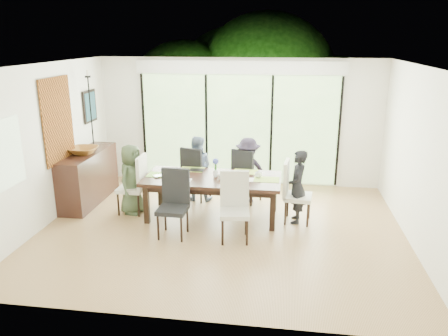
# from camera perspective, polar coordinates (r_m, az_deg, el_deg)

# --- Properties ---
(floor) EXTENTS (6.00, 5.00, 0.01)m
(floor) POSITION_cam_1_polar(r_m,az_deg,el_deg) (7.43, -0.28, -7.99)
(floor) COLOR brown
(floor) RESTS_ON ground
(ceiling) EXTENTS (6.00, 5.00, 0.01)m
(ceiling) POSITION_cam_1_polar(r_m,az_deg,el_deg) (6.76, -0.31, 13.34)
(ceiling) COLOR white
(ceiling) RESTS_ON wall_back
(wall_back) EXTENTS (6.00, 0.02, 2.70)m
(wall_back) POSITION_cam_1_polar(r_m,az_deg,el_deg) (9.40, 1.96, 6.01)
(wall_back) COLOR white
(wall_back) RESTS_ON floor
(wall_front) EXTENTS (6.00, 0.02, 2.70)m
(wall_front) POSITION_cam_1_polar(r_m,az_deg,el_deg) (4.63, -4.87, -5.68)
(wall_front) COLOR silver
(wall_front) RESTS_ON floor
(wall_left) EXTENTS (0.02, 5.00, 2.70)m
(wall_left) POSITION_cam_1_polar(r_m,az_deg,el_deg) (7.98, -22.23, 2.78)
(wall_left) COLOR beige
(wall_left) RESTS_ON floor
(wall_right) EXTENTS (0.02, 5.00, 2.70)m
(wall_right) POSITION_cam_1_polar(r_m,az_deg,el_deg) (7.19, 24.17, 1.11)
(wall_right) COLOR silver
(wall_right) RESTS_ON floor
(glass_doors) EXTENTS (4.20, 0.02, 2.30)m
(glass_doors) POSITION_cam_1_polar(r_m,az_deg,el_deg) (9.39, 1.93, 5.07)
(glass_doors) COLOR #598C3F
(glass_doors) RESTS_ON wall_back
(blinds_header) EXTENTS (4.40, 0.06, 0.28)m
(blinds_header) POSITION_cam_1_polar(r_m,az_deg,el_deg) (9.21, 2.00, 13.00)
(blinds_header) COLOR white
(blinds_header) RESTS_ON wall_back
(mullion_a) EXTENTS (0.05, 0.04, 2.30)m
(mullion_a) POSITION_cam_1_polar(r_m,az_deg,el_deg) (9.83, -10.39, 5.33)
(mullion_a) COLOR black
(mullion_a) RESTS_ON wall_back
(mullion_b) EXTENTS (0.05, 0.04, 2.30)m
(mullion_b) POSITION_cam_1_polar(r_m,az_deg,el_deg) (9.48, -2.31, 5.17)
(mullion_b) COLOR black
(mullion_b) RESTS_ON wall_back
(mullion_c) EXTENTS (0.05, 0.04, 2.30)m
(mullion_c) POSITION_cam_1_polar(r_m,az_deg,el_deg) (9.34, 6.21, 4.90)
(mullion_c) COLOR black
(mullion_c) RESTS_ON wall_back
(mullion_d) EXTENTS (0.05, 0.04, 2.30)m
(mullion_d) POSITION_cam_1_polar(r_m,az_deg,el_deg) (9.40, 14.79, 4.52)
(mullion_d) COLOR black
(mullion_d) RESTS_ON wall_back
(side_window) EXTENTS (0.02, 0.90, 1.00)m
(side_window) POSITION_cam_1_polar(r_m,az_deg,el_deg) (6.95, -26.93, 1.52)
(side_window) COLOR #8CAD7F
(side_window) RESTS_ON wall_left
(deck) EXTENTS (6.00, 1.80, 0.10)m
(deck) POSITION_cam_1_polar(r_m,az_deg,el_deg) (10.61, 2.41, -0.54)
(deck) COLOR brown
(deck) RESTS_ON ground
(rail_top) EXTENTS (6.00, 0.08, 0.06)m
(rail_top) POSITION_cam_1_polar(r_m,az_deg,el_deg) (11.22, 2.86, 3.60)
(rail_top) COLOR brown
(rail_top) RESTS_ON deck
(foliage_left) EXTENTS (3.20, 3.20, 3.20)m
(foliage_left) POSITION_cam_1_polar(r_m,az_deg,el_deg) (12.31, -5.10, 8.96)
(foliage_left) COLOR #14380F
(foliage_left) RESTS_ON ground
(foliage_mid) EXTENTS (4.00, 4.00, 4.00)m
(foliage_mid) POSITION_cam_1_polar(r_m,az_deg,el_deg) (12.56, 5.50, 10.76)
(foliage_mid) COLOR #14380F
(foliage_mid) RESTS_ON ground
(foliage_right) EXTENTS (2.80, 2.80, 2.80)m
(foliage_right) POSITION_cam_1_polar(r_m,az_deg,el_deg) (11.88, 14.00, 7.37)
(foliage_right) COLOR #14380F
(foliage_right) RESTS_ON ground
(foliage_far) EXTENTS (3.60, 3.60, 3.60)m
(foliage_far) POSITION_cam_1_polar(r_m,az_deg,el_deg) (13.35, 1.27, 10.42)
(foliage_far) COLOR #14380F
(foliage_far) RESTS_ON ground
(table_top) EXTENTS (2.39, 1.10, 0.06)m
(table_top) POSITION_cam_1_polar(r_m,az_deg,el_deg) (7.66, -1.53, -1.42)
(table_top) COLOR black
(table_top) RESTS_ON floor
(table_apron) EXTENTS (2.19, 0.90, 0.10)m
(table_apron) POSITION_cam_1_polar(r_m,az_deg,el_deg) (7.69, -1.53, -2.06)
(table_apron) COLOR black
(table_apron) RESTS_ON floor
(table_leg_fl) EXTENTS (0.09, 0.09, 0.69)m
(table_leg_fl) POSITION_cam_1_polar(r_m,az_deg,el_deg) (7.65, -10.09, -4.70)
(table_leg_fl) COLOR black
(table_leg_fl) RESTS_ON floor
(table_leg_fr) EXTENTS (0.09, 0.09, 0.69)m
(table_leg_fr) POSITION_cam_1_polar(r_m,az_deg,el_deg) (7.29, 6.36, -5.63)
(table_leg_fr) COLOR black
(table_leg_fr) RESTS_ON floor
(table_leg_bl) EXTENTS (0.09, 0.09, 0.69)m
(table_leg_bl) POSITION_cam_1_polar(r_m,az_deg,el_deg) (8.41, -8.30, -2.58)
(table_leg_bl) COLOR black
(table_leg_bl) RESTS_ON floor
(table_leg_br) EXTENTS (0.09, 0.09, 0.69)m
(table_leg_br) POSITION_cam_1_polar(r_m,az_deg,el_deg) (8.09, 6.58, -3.32)
(table_leg_br) COLOR black
(table_leg_br) RESTS_ON floor
(chair_left_end) EXTENTS (0.46, 0.46, 1.10)m
(chair_left_end) POSITION_cam_1_polar(r_m,az_deg,el_deg) (8.09, -12.06, -2.06)
(chair_left_end) COLOR silver
(chair_left_end) RESTS_ON floor
(chair_right_end) EXTENTS (0.50, 0.50, 1.10)m
(chair_right_end) POSITION_cam_1_polar(r_m,az_deg,el_deg) (7.62, 9.68, -3.11)
(chair_right_end) COLOR silver
(chair_right_end) RESTS_ON floor
(chair_far_left) EXTENTS (0.58, 0.58, 1.10)m
(chair_far_left) POSITION_cam_1_polar(r_m,az_deg,el_deg) (8.59, -3.54, -0.60)
(chair_far_left) COLOR black
(chair_far_left) RESTS_ON floor
(chair_far_right) EXTENTS (0.61, 0.61, 1.10)m
(chair_far_right) POSITION_cam_1_polar(r_m,az_deg,el_deg) (8.45, 3.12, -0.88)
(chair_far_right) COLOR black
(chair_far_right) RESTS_ON floor
(chair_near_left) EXTENTS (0.47, 0.47, 1.10)m
(chair_near_left) POSITION_cam_1_polar(r_m,az_deg,el_deg) (7.02, -6.75, -4.75)
(chair_near_left) COLOR black
(chair_near_left) RESTS_ON floor
(chair_near_right) EXTENTS (0.52, 0.52, 1.10)m
(chair_near_right) POSITION_cam_1_polar(r_m,az_deg,el_deg) (6.84, 1.40, -5.22)
(chair_near_right) COLOR beige
(chair_near_right) RESTS_ON floor
(person_left_end) EXTENTS (0.51, 0.67, 1.28)m
(person_left_end) POSITION_cam_1_polar(r_m,az_deg,el_deg) (8.06, -11.97, -1.43)
(person_left_end) COLOR #405136
(person_left_end) RESTS_ON floor
(person_right_end) EXTENTS (0.38, 0.60, 1.28)m
(person_right_end) POSITION_cam_1_polar(r_m,az_deg,el_deg) (7.59, 9.57, -2.43)
(person_right_end) COLOR black
(person_right_end) RESTS_ON floor
(person_far_left) EXTENTS (0.60, 0.38, 1.28)m
(person_far_left) POSITION_cam_1_polar(r_m,az_deg,el_deg) (8.54, -3.58, -0.03)
(person_far_left) COLOR slate
(person_far_left) RESTS_ON floor
(person_far_right) EXTENTS (0.62, 0.41, 1.28)m
(person_far_right) POSITION_cam_1_polar(r_m,az_deg,el_deg) (8.40, 3.12, -0.31)
(person_far_right) COLOR #272131
(person_far_right) RESTS_ON floor
(placemat_left) EXTENTS (0.44, 0.32, 0.01)m
(placemat_left) POSITION_cam_1_polar(r_m,az_deg,el_deg) (7.86, -8.38, -0.87)
(placemat_left) COLOR #72A63B
(placemat_left) RESTS_ON table_top
(placemat_right) EXTENTS (0.44, 0.32, 0.01)m
(placemat_right) POSITION_cam_1_polar(r_m,az_deg,el_deg) (7.56, 5.59, -1.50)
(placemat_right) COLOR #93B841
(placemat_right) RESTS_ON table_top
(placemat_far_l) EXTENTS (0.44, 0.32, 0.01)m
(placemat_far_l) POSITION_cam_1_polar(r_m,az_deg,el_deg) (8.11, -4.20, -0.18)
(placemat_far_l) COLOR #89A33A
(placemat_far_l) RESTS_ON table_top
(placemat_far_r) EXTENTS (0.44, 0.32, 0.01)m
(placemat_far_r) POSITION_cam_1_polar(r_m,az_deg,el_deg) (7.96, 2.85, -0.48)
(placemat_far_r) COLOR #ADC646
(placemat_far_r) RESTS_ON table_top
(placemat_paper) EXTENTS (0.44, 0.32, 0.01)m
(placemat_paper) POSITION_cam_1_polar(r_m,az_deg,el_deg) (7.48, -6.08, -1.70)
(placemat_paper) COLOR white
(placemat_paper) RESTS_ON table_top
(tablet_far_l) EXTENTS (0.26, 0.18, 0.01)m
(tablet_far_l) POSITION_cam_1_polar(r_m,az_deg,el_deg) (8.04, -3.58, -0.25)
(tablet_far_l) COLOR black
(tablet_far_l) RESTS_ON table_top
(tablet_far_r) EXTENTS (0.24, 0.17, 0.01)m
(tablet_far_r) POSITION_cam_1_polar(r_m,az_deg,el_deg) (7.92, 2.46, -0.51)
(tablet_far_r) COLOR black
(tablet_far_r) RESTS_ON table_top
(papers) EXTENTS (0.30, 0.22, 0.00)m
(papers) POSITION_cam_1_polar(r_m,az_deg,el_deg) (7.52, 3.67, -1.54)
(papers) COLOR white
(papers) RESTS_ON table_top
(platter_base) EXTENTS (0.26, 0.26, 0.02)m
(platter_base) POSITION_cam_1_polar(r_m,az_deg,el_deg) (7.48, -6.08, -1.59)
(platter_base) COLOR white
(platter_base) RESTS_ON table_top
(platter_snacks) EXTENTS (0.20, 0.20, 0.01)m
(platter_snacks) POSITION_cam_1_polar(r_m,az_deg,el_deg) (7.47, -6.08, -1.46)
(platter_snacks) COLOR orange
(platter_snacks) RESTS_ON table_top
(vase) EXTENTS (0.08, 0.08, 0.12)m
(vase) POSITION_cam_1_polar(r_m,az_deg,el_deg) (7.67, -1.11, -0.69)
(vase) COLOR silver
(vase) RESTS_ON table_top
(hyacinth_stems) EXTENTS (0.04, 0.04, 0.16)m
(hyacinth_stems) POSITION_cam_1_polar(r_m,az_deg,el_deg) (7.64, -1.11, 0.17)
(hyacinth_stems) COLOR #337226
(hyacinth_stems) RESTS_ON table_top
(hyacinth_blooms) EXTENTS (0.11, 0.11, 0.11)m
(hyacinth_blooms) POSITION_cam_1_polar(r_m,az_deg,el_deg) (7.61, -1.12, 0.89)
(hyacinth_blooms) COLOR #505CCA
(hyacinth_blooms) RESTS_ON table_top
(laptop) EXTENTS (0.39, 0.36, 0.03)m
(laptop) POSITION_cam_1_polar(r_m,az_deg,el_deg) (7.74, -7.88, -1.06)
(laptop) COLOR silver
(laptop) RESTS_ON table_top
(cup_a) EXTENTS (0.17, 0.17, 0.10)m
(cup_a) POSITION_cam_1_polar(r_m,az_deg,el_deg) (7.92, -6.35, -0.32)
(cup_a) COLOR white
(cup_a) RESTS_ON table_top
(cup_b) EXTENTS (0.14, 0.14, 0.09)m
(cup_b) POSITION_cam_1_polar(r_m,az_deg,el_deg) (7.52, -0.54, -1.16)
(cup_b) COLOR white
(cup_b) RESTS_ON table_top
(cup_c) EXTENTS (0.13, 0.13, 0.10)m
(cup_c) POSITION_cam_1_polar(r_m,az_deg,el_deg) (7.64, 4.51, -0.90)
(cup_c) COLOR white
(cup_c) RESTS_ON table_top
(book) EXTENTS (0.25, 0.27, 0.02)m
(book) POSITION_cam_1_polar(r_m,az_deg,el_deg) (7.66, 0.37, -1.11)
(book) COLOR white
(book) RESTS_ON table_top
(sideboard) EXTENTS (0.49, 1.76, 0.99)m
(sideboard) POSITION_cam_1_polar(r_m,az_deg,el_deg) (8.88, -17.27, -1.13)
(sideboard) COLOR black
(sideboard) RESTS_ON floor
(bowl) EXTENTS (0.52, 0.52, 0.13)m
(bowl) POSITION_cam_1_polar(r_m,az_deg,el_deg) (8.64, -17.87, 2.19)
(bowl) COLOR brown
(bowl) RESTS_ON sideboard
(candlestick_base) EXTENTS (0.11, 0.11, 0.04)m
(candlestick_base) POSITION_cam_1_polar(r_m,az_deg,el_deg) (9.04, -16.63, 2.66)
(candlestick_base) COLOR black
(candlestick_base) RESTS_ON sideboard
(candlestick_shaft) EXTENTS (0.03, 0.03, 1.37)m
(candlestick_shaft) POSITION_cam_1_polar(r_m,az_deg,el_deg) (8.91, -17.00, 6.97)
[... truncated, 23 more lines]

